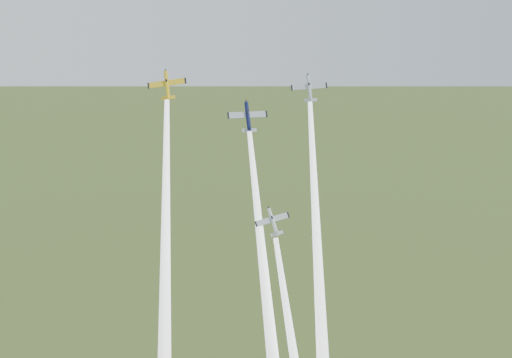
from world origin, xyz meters
name	(u,v)px	position (x,y,z in m)	size (l,w,h in m)	color
plane_yellow	(167,85)	(-14.54, 2.92, 109.43)	(7.37, 7.31, 1.15)	gold
smoke_trail_yellow	(165,259)	(-20.07, -15.33, 82.14)	(2.54, 2.54, 60.19)	white
plane_navy	(248,117)	(1.43, 2.39, 102.50)	(8.09, 8.03, 1.27)	#0C1036
smoke_trail_navy	(264,272)	(-1.91, -15.17, 76.93)	(2.54, 2.54, 56.00)	white
plane_silver_right	(309,88)	(14.91, 2.62, 107.55)	(7.46, 7.40, 1.17)	#A3A9B1
smoke_trail_silver_right	(318,256)	(8.39, -16.27, 78.97)	(2.54, 2.54, 63.34)	white
plane_silver_low	(273,222)	(1.18, -11.86, 85.18)	(6.63, 6.58, 1.04)	#B5BCC4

